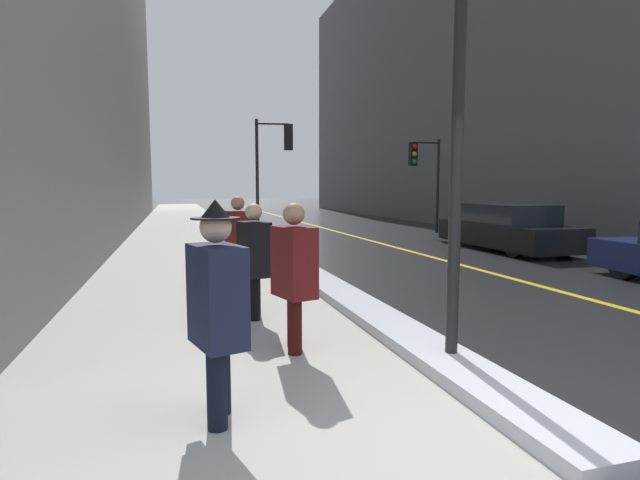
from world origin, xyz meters
name	(u,v)px	position (x,y,z in m)	size (l,w,h in m)	color
ground_plane	(538,448)	(0.00, 0.00, 0.00)	(160.00, 160.00, 0.00)	#232326
sidewalk_slab	(186,240)	(-2.00, 15.00, 0.01)	(4.00, 80.00, 0.01)	#B2AFA8
road_centre_stripe	(350,235)	(4.00, 15.00, 0.00)	(0.16, 80.00, 0.00)	gold
snow_bank_curb	(347,298)	(0.18, 4.51, 0.07)	(0.61, 10.04, 0.14)	silver
building_facade_right	(463,71)	(13.00, 22.00, 8.13)	(6.00, 36.00, 16.27)	slate
lamp_post	(458,102)	(0.27, 1.58, 2.60)	(0.28, 0.28, 4.27)	black
traffic_light_near	(276,153)	(1.09, 14.64, 3.00)	(1.31, 0.33, 4.14)	black
traffic_light_far	(423,165)	(7.01, 15.05, 2.67)	(1.31, 0.32, 3.69)	black
pedestrian_with_shoulder_bag	(217,303)	(-2.08, 1.01, 0.93)	(0.44, 0.76, 1.70)	black
pedestrian_nearside	(294,270)	(-1.14, 2.46, 0.90)	(0.44, 0.59, 1.62)	#340C0C
pedestrian_trailing	(254,255)	(-1.34, 3.95, 0.87)	(0.43, 0.57, 1.58)	black
pedestrian_in_glasses	(238,238)	(-1.31, 5.98, 0.91)	(0.44, 0.59, 1.64)	#340C0C
parked_car_black	(507,229)	(6.78, 9.47, 0.62)	(1.89, 4.82, 1.32)	black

